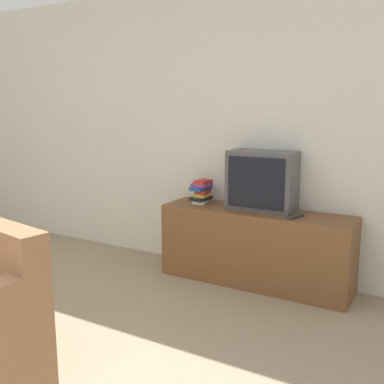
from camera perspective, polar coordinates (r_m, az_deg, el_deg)
name	(u,v)px	position (r m, az deg, el deg)	size (l,w,h in m)	color
wall_back	(185,129)	(4.36, -0.84, 7.99)	(9.00, 0.06, 2.60)	silver
tv_stand	(255,247)	(3.93, 8.00, -6.96)	(1.64, 0.43, 0.65)	brown
television	(262,180)	(3.85, 8.86, 1.46)	(0.57, 0.30, 0.50)	#4C4C51
book_stack	(202,192)	(4.09, 1.25, 0.06)	(0.16, 0.22, 0.21)	silver
remote_on_stand	(295,216)	(3.65, 13.00, -3.04)	(0.10, 0.18, 0.02)	#2D2D2D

